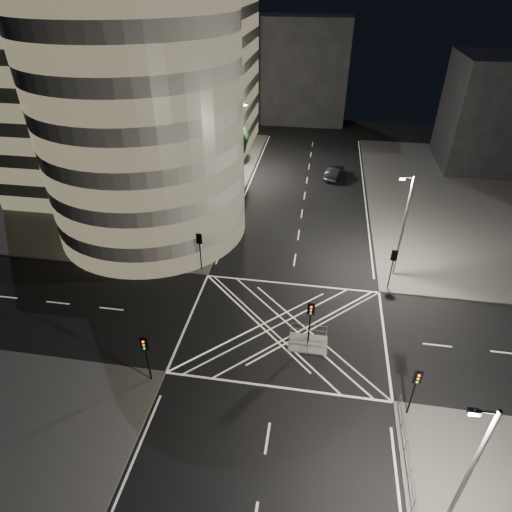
% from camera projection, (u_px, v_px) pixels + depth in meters
% --- Properties ---
extents(ground, '(120.00, 120.00, 0.00)m').
position_uv_depth(ground, '(284.00, 328.00, 34.90)').
color(ground, black).
rests_on(ground, ground).
extents(sidewalk_far_left, '(42.00, 42.00, 0.15)m').
position_uv_depth(sidewalk_far_left, '(102.00, 175.00, 60.86)').
color(sidewalk_far_left, '#514E4C').
rests_on(sidewalk_far_left, ground).
extents(central_island, '(3.00, 2.00, 0.15)m').
position_uv_depth(central_island, '(308.00, 344.00, 33.37)').
color(central_island, slate).
rests_on(central_island, ground).
extents(office_tower_curved, '(30.00, 29.00, 27.20)m').
position_uv_depth(office_tower_curved, '(115.00, 101.00, 45.98)').
color(office_tower_curved, gray).
rests_on(office_tower_curved, sidewalk_far_left).
extents(office_block_rear, '(24.00, 16.00, 22.00)m').
position_uv_depth(office_block_rear, '(174.00, 73.00, 66.07)').
color(office_block_rear, gray).
rests_on(office_block_rear, sidewalk_far_left).
extents(building_right_far, '(14.00, 12.00, 15.00)m').
position_uv_depth(building_right_far, '(500.00, 113.00, 60.01)').
color(building_right_far, black).
rests_on(building_right_far, sidewalk_far_right).
extents(building_far_end, '(18.00, 8.00, 18.00)m').
position_uv_depth(building_far_end, '(298.00, 71.00, 78.00)').
color(building_far_end, black).
rests_on(building_far_end, ground).
extents(tree_a, '(4.65, 4.65, 7.04)m').
position_uv_depth(tree_a, '(187.00, 217.00, 41.17)').
color(tree_a, black).
rests_on(tree_a, sidewalk_far_left).
extents(tree_b, '(4.04, 4.04, 6.60)m').
position_uv_depth(tree_b, '(204.00, 192.00, 46.15)').
color(tree_b, black).
rests_on(tree_b, sidewalk_far_left).
extents(tree_c, '(4.47, 4.47, 7.22)m').
position_uv_depth(tree_c, '(217.00, 168.00, 50.86)').
color(tree_c, black).
rests_on(tree_c, sidewalk_far_left).
extents(tree_d, '(5.08, 5.08, 8.53)m').
position_uv_depth(tree_d, '(227.00, 143.00, 55.24)').
color(tree_d, black).
rests_on(tree_d, sidewalk_far_left).
extents(tree_e, '(3.44, 3.44, 6.43)m').
position_uv_depth(tree_e, '(236.00, 137.00, 60.81)').
color(tree_e, black).
rests_on(tree_e, sidewalk_far_left).
extents(traffic_signal_fl, '(0.55, 0.22, 4.00)m').
position_uv_depth(traffic_signal_fl, '(200.00, 245.00, 40.03)').
color(traffic_signal_fl, black).
rests_on(traffic_signal_fl, sidewalk_far_left).
extents(traffic_signal_nl, '(0.55, 0.22, 4.00)m').
position_uv_depth(traffic_signal_nl, '(146.00, 351.00, 28.87)').
color(traffic_signal_nl, black).
rests_on(traffic_signal_nl, sidewalk_near_left).
extents(traffic_signal_fr, '(0.55, 0.22, 4.00)m').
position_uv_depth(traffic_signal_fr, '(393.00, 262.00, 37.69)').
color(traffic_signal_fr, black).
rests_on(traffic_signal_fr, sidewalk_far_right).
extents(traffic_signal_nr, '(0.55, 0.22, 4.00)m').
position_uv_depth(traffic_signal_nr, '(415.00, 385.00, 26.54)').
color(traffic_signal_nr, black).
rests_on(traffic_signal_nr, sidewalk_near_right).
extents(traffic_signal_island, '(0.55, 0.22, 4.00)m').
position_uv_depth(traffic_signal_island, '(310.00, 316.00, 31.79)').
color(traffic_signal_island, black).
rests_on(traffic_signal_island, central_island).
extents(street_lamp_left_near, '(1.25, 0.25, 10.00)m').
position_uv_depth(street_lamp_left_near, '(205.00, 195.00, 42.92)').
color(street_lamp_left_near, slate).
rests_on(street_lamp_left_near, sidewalk_far_left).
extents(street_lamp_left_far, '(1.25, 0.25, 10.00)m').
position_uv_depth(street_lamp_left_far, '(240.00, 138.00, 57.68)').
color(street_lamp_left_far, slate).
rests_on(street_lamp_left_far, sidewalk_far_left).
extents(street_lamp_right_far, '(1.25, 0.25, 10.00)m').
position_uv_depth(street_lamp_right_far, '(403.00, 224.00, 37.95)').
color(street_lamp_right_far, slate).
rests_on(street_lamp_right_far, sidewalk_far_right).
extents(street_lamp_right_near, '(1.25, 0.25, 10.00)m').
position_uv_depth(street_lamp_right_near, '(466.00, 476.00, 19.09)').
color(street_lamp_right_near, slate).
rests_on(street_lamp_right_near, sidewalk_near_right).
extents(railing_near_right, '(0.06, 11.70, 1.10)m').
position_uv_depth(railing_near_right, '(412.00, 488.00, 23.45)').
color(railing_near_right, slate).
rests_on(railing_near_right, sidewalk_near_right).
extents(railing_island_south, '(2.80, 0.06, 1.10)m').
position_uv_depth(railing_island_south, '(308.00, 346.00, 32.28)').
color(railing_island_south, slate).
rests_on(railing_island_south, central_island).
extents(railing_island_north, '(2.80, 0.06, 1.10)m').
position_uv_depth(railing_island_north, '(309.00, 330.00, 33.76)').
color(railing_island_north, slate).
rests_on(railing_island_north, central_island).
extents(sedan, '(2.87, 5.23, 1.64)m').
position_uv_depth(sedan, '(334.00, 172.00, 59.74)').
color(sedan, black).
rests_on(sedan, ground).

